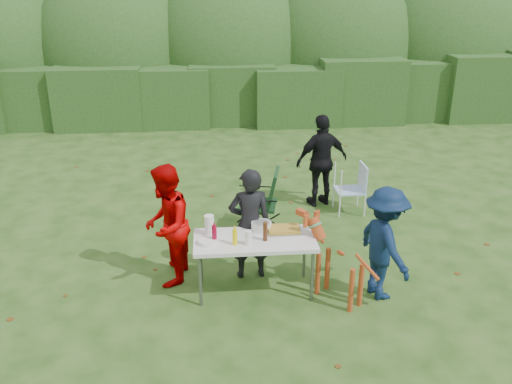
{
  "coord_description": "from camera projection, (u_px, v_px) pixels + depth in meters",
  "views": [
    {
      "loc": [
        -0.61,
        -6.21,
        3.8
      ],
      "look_at": [
        -0.01,
        0.58,
        1.0
      ],
      "focal_mm": 38.0,
      "sensor_mm": 36.0,
      "label": 1
    }
  ],
  "objects": [
    {
      "name": "pasta_bowl",
      "position": [
        261.0,
        226.0,
        6.87
      ],
      "size": [
        0.26,
        0.26,
        0.1
      ],
      "primitive_type": "cylinder",
      "color": "silver",
      "rests_on": "folding_table"
    },
    {
      "name": "focaccia_bread",
      "position": [
        284.0,
        229.0,
        6.82
      ],
      "size": [
        0.4,
        0.26,
        0.04
      ],
      "primitive_type": "cube",
      "color": "#AE8C2E",
      "rests_on": "food_tray"
    },
    {
      "name": "ground",
      "position": [
        261.0,
        278.0,
        7.21
      ],
      "size": [
        80.0,
        80.0,
        0.0
      ],
      "primitive_type": "plane",
      "color": "#1E4211"
    },
    {
      "name": "food_tray",
      "position": [
        284.0,
        231.0,
        6.83
      ],
      "size": [
        0.45,
        0.3,
        0.02
      ],
      "primitive_type": "cube",
      "color": "#B7B7BA",
      "rests_on": "folding_table"
    },
    {
      "name": "cup_stack",
      "position": [
        248.0,
        238.0,
        6.48
      ],
      "size": [
        0.08,
        0.08,
        0.18
      ],
      "primitive_type": "cylinder",
      "color": "white",
      "rests_on": "folding_table"
    },
    {
      "name": "shrub_backdrop",
      "position": [
        229.0,
        53.0,
        15.45
      ],
      "size": [
        20.0,
        2.6,
        3.2
      ],
      "primitive_type": "ellipsoid",
      "color": "#3D6628",
      "rests_on": "ground"
    },
    {
      "name": "lawn_chair",
      "position": [
        350.0,
        188.0,
        9.04
      ],
      "size": [
        0.51,
        0.51,
        0.85
      ],
      "primitive_type": null,
      "rotation": [
        0.0,
        0.0,
        3.16
      ],
      "color": "#4B91D4",
      "rests_on": "ground"
    },
    {
      "name": "dog",
      "position": [
        340.0,
        264.0,
        6.56
      ],
      "size": [
        0.97,
        1.08,
        0.99
      ],
      "primitive_type": null,
      "rotation": [
        0.0,
        0.0,
        2.23
      ],
      "color": "#A4421B",
      "rests_on": "ground"
    },
    {
      "name": "folding_table",
      "position": [
        255.0,
        243.0,
        6.68
      ],
      "size": [
        1.5,
        0.7,
        0.74
      ],
      "color": "silver",
      "rests_on": "ground"
    },
    {
      "name": "child",
      "position": [
        384.0,
        244.0,
        6.57
      ],
      "size": [
        0.77,
        1.04,
        1.45
      ],
      "primitive_type": "imported",
      "rotation": [
        0.0,
        0.0,
        1.84
      ],
      "color": "#0B1E3E",
      "rests_on": "ground"
    },
    {
      "name": "paper_towel_roll",
      "position": [
        209.0,
        225.0,
        6.71
      ],
      "size": [
        0.12,
        0.12,
        0.26
      ],
      "primitive_type": "cylinder",
      "color": "white",
      "rests_on": "folding_table"
    },
    {
      "name": "hedge_row",
      "position": [
        232.0,
        91.0,
        14.26
      ],
      "size": [
        22.0,
        1.4,
        1.7
      ],
      "primitive_type": "cube",
      "color": "#23471C",
      "rests_on": "ground"
    },
    {
      "name": "camping_chair",
      "position": [
        258.0,
        201.0,
        8.32
      ],
      "size": [
        0.75,
        0.75,
        1.02
      ],
      "primitive_type": null,
      "rotation": [
        0.0,
        0.0,
        2.94
      ],
      "color": "#143619",
      "rests_on": "ground"
    },
    {
      "name": "ketchup_bottle",
      "position": [
        214.0,
        234.0,
        6.53
      ],
      "size": [
        0.06,
        0.06,
        0.22
      ],
      "primitive_type": "cylinder",
      "color": "maroon",
      "rests_on": "folding_table"
    },
    {
      "name": "plate_stack",
      "position": [
        208.0,
        241.0,
        6.53
      ],
      "size": [
        0.24,
        0.24,
        0.05
      ],
      "primitive_type": "cylinder",
      "color": "white",
      "rests_on": "folding_table"
    },
    {
      "name": "person_red_jacket",
      "position": [
        166.0,
        225.0,
        6.87
      ],
      "size": [
        0.7,
        0.85,
        1.6
      ],
      "primitive_type": "imported",
      "rotation": [
        0.0,
        0.0,
        -1.71
      ],
      "color": "#B10000",
      "rests_on": "ground"
    },
    {
      "name": "mustard_bottle",
      "position": [
        235.0,
        237.0,
        6.48
      ],
      "size": [
        0.06,
        0.06,
        0.2
      ],
      "primitive_type": "cylinder",
      "color": "yellow",
      "rests_on": "folding_table"
    },
    {
      "name": "beer_bottle",
      "position": [
        265.0,
        231.0,
        6.57
      ],
      "size": [
        0.06,
        0.06,
        0.24
      ],
      "primitive_type": "cylinder",
      "color": "#47230F",
      "rests_on": "folding_table"
    },
    {
      "name": "person_cook",
      "position": [
        250.0,
        224.0,
        7.0
      ],
      "size": [
        0.58,
        0.41,
        1.52
      ],
      "primitive_type": "imported",
      "rotation": [
        0.0,
        0.0,
        3.23
      ],
      "color": "black",
      "rests_on": "ground"
    },
    {
      "name": "person_black_puffy",
      "position": [
        322.0,
        161.0,
        9.2
      ],
      "size": [
        1.01,
        0.63,
        1.6
      ],
      "primitive_type": "imported",
      "rotation": [
        0.0,
        0.0,
        3.42
      ],
      "color": "black",
      "rests_on": "ground"
    }
  ]
}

